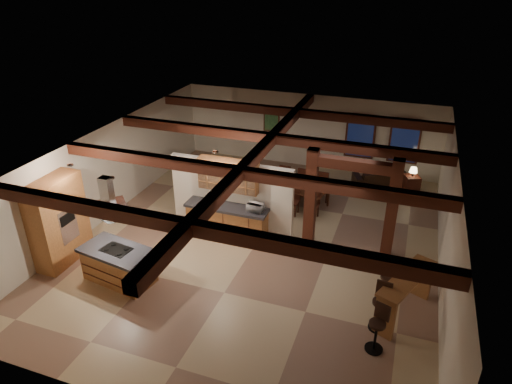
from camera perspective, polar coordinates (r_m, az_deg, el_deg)
ground at (r=13.45m, az=0.18°, el=-6.19°), size 12.00×12.00×0.00m
room_walls at (r=12.57m, az=0.19°, el=0.65°), size 12.00×12.00×12.00m
ceiling_beams at (r=12.18m, az=0.20°, el=4.79°), size 10.00×12.00×0.28m
timber_posts at (r=12.52m, az=11.83°, el=-0.17°), size 2.50×0.30×2.90m
partition_wall at (r=13.62m, az=-3.08°, el=-0.44°), size 3.80×0.18×2.20m
pantry_cabinet at (r=13.15m, az=-23.46°, el=-3.39°), size 0.67×1.60×2.40m
back_counter at (r=13.60m, az=-3.65°, el=-3.49°), size 2.50×0.66×0.94m
upper_display_cabinet at (r=13.14m, az=-3.48°, el=2.12°), size 1.80×0.36×0.95m
range_hood at (r=11.52m, az=-17.63°, el=-3.29°), size 1.10×1.10×1.40m
back_windows at (r=17.60m, az=15.47°, el=6.45°), size 2.70×0.07×1.70m
framed_art at (r=18.28m, az=1.95°, el=8.81°), size 0.65×0.05×0.85m
recessed_cans at (r=11.63m, az=-14.94°, el=3.35°), size 3.16×2.46×0.03m
kitchen_island at (r=12.21m, az=-16.79°, el=-8.66°), size 2.00×1.27×0.93m
dining_table at (r=15.31m, az=5.33°, el=-0.49°), size 2.13×1.52×0.68m
sofa at (r=17.25m, az=15.38°, el=1.69°), size 2.14×1.49×0.58m
microwave at (r=13.02m, az=-0.07°, el=-1.91°), size 0.49×0.36×0.25m
bar_counter at (r=11.04m, az=18.21°, el=-11.50°), size 1.26×2.06×1.06m
side_table at (r=17.03m, az=18.82°, el=0.94°), size 0.66×0.66×0.62m
table_lamp at (r=16.82m, az=19.09°, el=2.60°), size 0.28×0.28×0.33m
bar_stool_a at (r=10.13m, az=14.96°, el=-16.10°), size 0.41×0.42×1.10m
bar_stool_b at (r=10.62m, az=15.31°, el=-13.61°), size 0.41×0.42×1.17m
bar_stool_c at (r=11.46m, az=16.09°, el=-10.58°), size 0.38×0.39×1.10m
dining_chairs at (r=15.21m, az=5.36°, el=0.32°), size 1.83×1.83×1.14m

